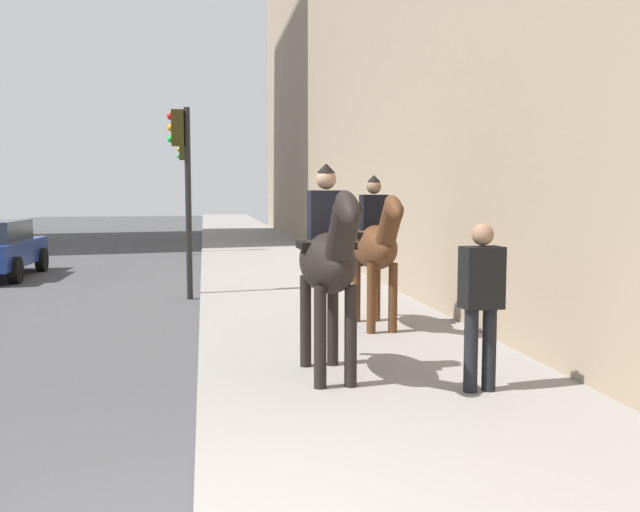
% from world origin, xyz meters
% --- Properties ---
extents(mounted_horse_near, '(2.15, 0.61, 2.32)m').
position_xyz_m(mounted_horse_near, '(3.47, -1.40, 1.42)').
color(mounted_horse_near, black).
rests_on(mounted_horse_near, sidewalk_slab).
extents(mounted_horse_far, '(2.15, 0.61, 2.26)m').
position_xyz_m(mounted_horse_far, '(6.05, -2.58, 1.37)').
color(mounted_horse_far, '#4C2B16').
rests_on(mounted_horse_far, sidewalk_slab).
extents(pedestrian_greeting, '(0.28, 0.41, 1.70)m').
position_xyz_m(pedestrian_greeting, '(2.72, -2.82, 1.10)').
color(pedestrian_greeting, black).
rests_on(pedestrian_greeting, sidewalk_slab).
extents(traffic_light_near_curb, '(0.20, 0.44, 3.78)m').
position_xyz_m(traffic_light_near_curb, '(10.05, 0.29, 2.54)').
color(traffic_light_near_curb, black).
rests_on(traffic_light_near_curb, ground).
extents(traffic_light_far_curb, '(0.20, 0.44, 3.97)m').
position_xyz_m(traffic_light_far_curb, '(19.95, 0.47, 2.66)').
color(traffic_light_far_curb, black).
rests_on(traffic_light_far_curb, ground).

